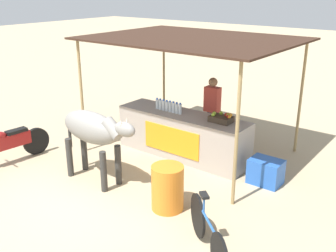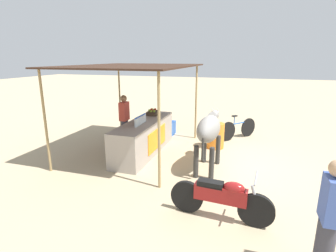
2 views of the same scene
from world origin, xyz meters
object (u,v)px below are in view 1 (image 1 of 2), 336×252
object	(u,v)px
water_barrel	(168,188)
motorcycle_parked	(9,144)
fruit_crate	(222,118)
cooler_box	(266,172)
bicycle_leaning	(208,234)
vendor_behind_counter	(212,113)
stall_counter	(182,135)
cow	(93,130)

from	to	relation	value
water_barrel	motorcycle_parked	xyz separation A→B (m)	(-3.75, -0.60, 0.04)
fruit_crate	cooler_box	size ratio (longest dim) A/B	0.73
bicycle_leaning	cooler_box	bearing A→B (deg)	96.20
vendor_behind_counter	water_barrel	bearing A→B (deg)	-73.00
stall_counter	cow	distance (m)	2.14
vendor_behind_counter	cow	size ratio (longest dim) A/B	0.90
water_barrel	fruit_crate	bearing A→B (deg)	94.88
fruit_crate	vendor_behind_counter	xyz separation A→B (m)	(-0.65, 0.69, -0.19)
water_barrel	cooler_box	bearing A→B (deg)	63.50
cow	bicycle_leaning	xyz separation A→B (m)	(2.88, -0.58, -0.68)
fruit_crate	bicycle_leaning	xyz separation A→B (m)	(1.36, -2.62, -0.69)
cow	bicycle_leaning	world-z (taller)	cow
stall_counter	bicycle_leaning	size ratio (longest dim) A/B	2.32
fruit_crate	motorcycle_parked	world-z (taller)	fruit_crate
stall_counter	vendor_behind_counter	xyz separation A→B (m)	(0.27, 0.75, 0.37)
cow	vendor_behind_counter	bearing A→B (deg)	72.26
vendor_behind_counter	motorcycle_parked	distance (m)	4.42
fruit_crate	vendor_behind_counter	distance (m)	0.97
vendor_behind_counter	bicycle_leaning	distance (m)	3.91
bicycle_leaning	vendor_behind_counter	bearing A→B (deg)	121.18
water_barrel	bicycle_leaning	world-z (taller)	bicycle_leaning
cooler_box	motorcycle_parked	bearing A→B (deg)	-152.40
vendor_behind_counter	cooler_box	bearing A→B (deg)	-26.04
motorcycle_parked	fruit_crate	bearing A→B (deg)	35.98
vendor_behind_counter	cow	world-z (taller)	vendor_behind_counter
fruit_crate	cooler_box	bearing A→B (deg)	-8.25
motorcycle_parked	stall_counter	bearing A→B (deg)	43.67
cow	bicycle_leaning	size ratio (longest dim) A/B	1.41
fruit_crate	water_barrel	bearing A→B (deg)	-85.12
stall_counter	cow	world-z (taller)	cow
fruit_crate	cooler_box	xyz separation A→B (m)	(1.09, -0.16, -0.80)
vendor_behind_counter	bicycle_leaning	xyz separation A→B (m)	(2.01, -3.32, -0.50)
bicycle_leaning	stall_counter	bearing A→B (deg)	131.59
stall_counter	water_barrel	bearing A→B (deg)	-60.60
vendor_behind_counter	cow	distance (m)	2.88
vendor_behind_counter	water_barrel	distance (m)	2.85
cooler_box	bicycle_leaning	xyz separation A→B (m)	(0.27, -2.47, 0.11)
vendor_behind_counter	water_barrel	world-z (taller)	vendor_behind_counter
vendor_behind_counter	cow	xyz separation A→B (m)	(-0.87, -2.73, 0.18)
cooler_box	water_barrel	distance (m)	2.06
stall_counter	vendor_behind_counter	size ratio (longest dim) A/B	1.82
cooler_box	vendor_behind_counter	bearing A→B (deg)	153.96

